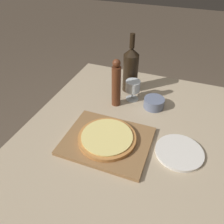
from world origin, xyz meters
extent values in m
plane|color=brown|center=(0.00, 0.00, 0.00)|extent=(12.00, 12.00, 0.00)
cube|color=tan|center=(0.00, 0.00, 0.75)|extent=(0.98, 1.26, 0.03)
cylinder|color=brown|center=(-0.43, 0.57, 0.37)|extent=(0.06, 0.06, 0.74)
cylinder|color=brown|center=(0.43, 0.57, 0.37)|extent=(0.06, 0.06, 0.74)
cube|color=olive|center=(-0.06, -0.07, 0.78)|extent=(0.39, 0.31, 0.02)
cylinder|color=#BC7A3D|center=(-0.06, -0.07, 0.79)|extent=(0.27, 0.27, 0.02)
cylinder|color=#EAD67A|center=(-0.06, -0.07, 0.81)|extent=(0.23, 0.23, 0.01)
cylinder|color=black|center=(-0.09, 0.40, 0.88)|extent=(0.09, 0.09, 0.23)
cone|color=black|center=(-0.09, 0.40, 1.01)|extent=(0.09, 0.09, 0.04)
cylinder|color=black|center=(-0.09, 0.40, 1.07)|extent=(0.03, 0.03, 0.08)
cylinder|color=#5B2D19|center=(-0.12, 0.22, 0.88)|extent=(0.05, 0.05, 0.23)
sphere|color=#5B2D19|center=(-0.12, 0.22, 1.02)|extent=(0.04, 0.04, 0.04)
cylinder|color=silver|center=(-0.05, 0.30, 0.77)|extent=(0.07, 0.07, 0.00)
cylinder|color=silver|center=(-0.05, 0.30, 0.80)|extent=(0.01, 0.01, 0.05)
cylinder|color=silver|center=(-0.05, 0.30, 0.86)|extent=(0.08, 0.08, 0.06)
cylinder|color=slate|center=(0.09, 0.27, 0.80)|extent=(0.11, 0.11, 0.06)
cylinder|color=silver|center=(0.26, -0.02, 0.77)|extent=(0.21, 0.21, 0.01)
camera|label=1|loc=(0.21, -0.72, 1.51)|focal=35.00mm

